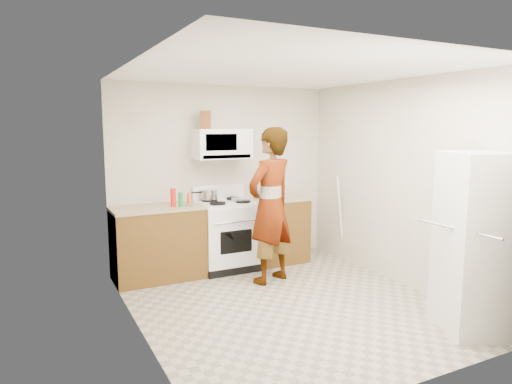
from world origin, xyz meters
TOP-DOWN VIEW (x-y plane):
  - floor at (0.00, 0.00)m, footprint 3.60×3.60m
  - back_wall at (0.00, 1.79)m, footprint 3.20×0.02m
  - right_wall at (1.59, 0.00)m, footprint 0.02×3.60m
  - cabinet_left at (-1.04, 1.49)m, footprint 1.12×0.62m
  - counter_left at (-1.04, 1.49)m, footprint 1.14×0.64m
  - cabinet_right at (0.68, 1.49)m, footprint 0.80×0.62m
  - counter_right at (0.68, 1.49)m, footprint 0.82×0.64m
  - gas_range at (-0.10, 1.48)m, footprint 0.76×0.65m
  - microwave at (-0.10, 1.61)m, footprint 0.76×0.38m
  - person at (0.18, 0.75)m, footprint 0.82×0.68m
  - fridge at (1.31, -1.35)m, footprint 0.93×0.93m
  - kettle at (0.57, 1.67)m, footprint 0.21×0.21m
  - jug at (-0.33, 1.61)m, footprint 0.18×0.18m
  - saucepan at (-0.28, 1.65)m, footprint 0.25×0.25m
  - tray at (0.10, 1.39)m, footprint 0.26×0.17m
  - bottle_spray at (-0.86, 1.40)m, footprint 0.07×0.07m
  - bottle_hot_sauce at (-0.65, 1.40)m, footprint 0.07×0.07m
  - bottle_green_cap at (-0.77, 1.36)m, footprint 0.06×0.06m
  - pot_lid at (-0.64, 1.44)m, footprint 0.30×0.30m
  - broom at (1.55, 1.12)m, footprint 0.26×0.13m

SIDE VIEW (x-z plane):
  - floor at x=0.00m, z-range 0.00..0.00m
  - cabinet_left at x=-1.04m, z-range 0.00..0.90m
  - cabinet_right at x=0.68m, z-range 0.00..0.90m
  - gas_range at x=-0.10m, z-range -0.08..1.05m
  - broom at x=1.55m, z-range 0.01..1.24m
  - fridge at x=1.31m, z-range 0.00..1.70m
  - counter_left at x=-1.04m, z-range 0.90..0.93m
  - counter_right at x=0.68m, z-range 0.90..0.93m
  - pot_lid at x=-0.64m, z-range 0.94..0.95m
  - tray at x=0.10m, z-range 0.93..0.98m
  - person at x=0.18m, z-range 0.00..1.93m
  - bottle_hot_sauce at x=-0.65m, z-range 0.94..1.10m
  - saucepan at x=-0.28m, z-range 0.95..1.08m
  - bottle_green_cap at x=-0.77m, z-range 0.94..1.11m
  - kettle at x=0.57m, z-range 0.94..1.14m
  - bottle_spray at x=-0.86m, z-range 0.94..1.16m
  - back_wall at x=0.00m, z-range 0.00..2.50m
  - right_wall at x=1.59m, z-range 0.00..2.50m
  - microwave at x=-0.10m, z-range 1.50..1.90m
  - jug at x=-0.33m, z-range 1.90..2.14m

